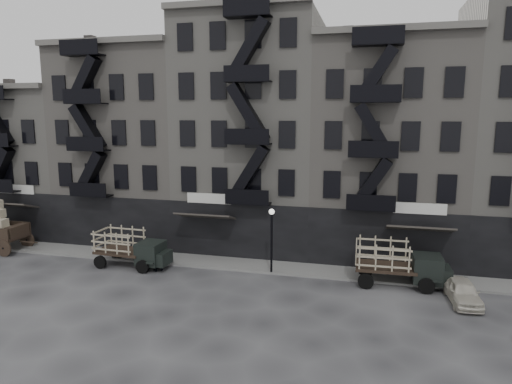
% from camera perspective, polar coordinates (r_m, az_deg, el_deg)
% --- Properties ---
extents(ground, '(140.00, 140.00, 0.00)m').
position_cam_1_polar(ground, '(28.18, -5.32, -11.43)').
color(ground, '#38383A').
rests_on(ground, ground).
extents(sidewalk, '(55.00, 2.50, 0.15)m').
position_cam_1_polar(sidewalk, '(31.50, -3.03, -8.92)').
color(sidewalk, slate).
rests_on(sidewalk, ground).
extents(building_west, '(10.00, 11.35, 13.20)m').
position_cam_1_polar(building_west, '(45.21, -25.68, 3.57)').
color(building_west, gray).
rests_on(building_west, ground).
extents(building_midwest, '(10.00, 11.35, 16.20)m').
position_cam_1_polar(building_midwest, '(39.45, -14.54, 5.63)').
color(building_midwest, gray).
rests_on(building_midwest, ground).
extents(building_center, '(10.00, 11.35, 18.20)m').
position_cam_1_polar(building_center, '(35.70, -0.26, 7.13)').
color(building_center, gray).
rests_on(building_center, ground).
extents(building_mideast, '(10.00, 11.35, 16.20)m').
position_cam_1_polar(building_mideast, '(34.67, 16.03, 5.01)').
color(building_mideast, gray).
rests_on(building_mideast, ground).
extents(lamp_post, '(0.36, 0.36, 4.28)m').
position_cam_1_polar(lamp_post, '(28.91, 1.96, -5.03)').
color(lamp_post, black).
rests_on(lamp_post, ground).
extents(stake_truck_west, '(5.16, 2.33, 2.54)m').
position_cam_1_polar(stake_truck_west, '(31.81, -15.39, -6.48)').
color(stake_truck_west, black).
rests_on(stake_truck_west, ground).
extents(stake_truck_east, '(5.46, 2.36, 2.72)m').
position_cam_1_polar(stake_truck_east, '(28.73, 17.44, -8.15)').
color(stake_truck_east, black).
rests_on(stake_truck_east, ground).
extents(car_east, '(1.76, 3.79, 1.26)m').
position_cam_1_polar(car_east, '(27.74, 24.44, -11.27)').
color(car_east, beige).
rests_on(car_east, ground).
extents(pedestrian_mid, '(1.04, 1.01, 1.69)m').
position_cam_1_polar(pedestrian_mid, '(30.74, -12.34, -8.10)').
color(pedestrian_mid, black).
rests_on(pedestrian_mid, ground).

